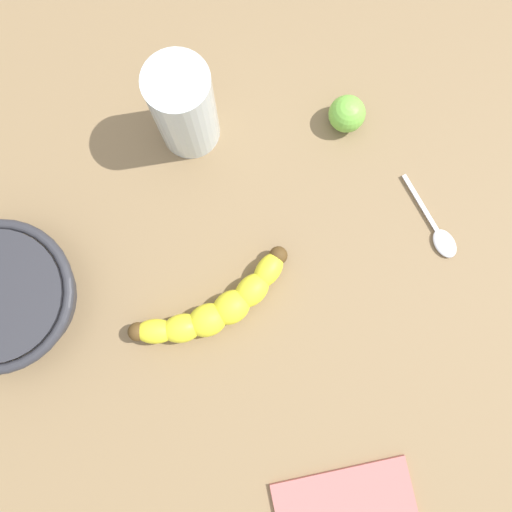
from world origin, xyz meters
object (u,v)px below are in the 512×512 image
object	(u,v)px
banana	(216,308)
lime_fruit	(347,114)
ceramic_bowl	(3,296)
teaspoon	(442,238)
smoothie_glass	(185,110)

from	to	relation	value
banana	lime_fruit	world-z (taller)	lime_fruit
ceramic_bowl	lime_fruit	xyz separation A→B (cm)	(28.54, 33.85, -0.73)
lime_fruit	teaspoon	xyz separation A→B (cm)	(15.45, -9.77, -1.78)
banana	ceramic_bowl	size ratio (longest dim) A/B	0.95
banana	lime_fruit	bearing A→B (deg)	27.76
teaspoon	smoothie_glass	bearing A→B (deg)	-142.44
smoothie_glass	lime_fruit	world-z (taller)	smoothie_glass
ceramic_bowl	banana	bearing A→B (deg)	17.76
ceramic_bowl	teaspoon	size ratio (longest dim) A/B	1.80
lime_fruit	teaspoon	size ratio (longest dim) A/B	0.47
smoothie_glass	ceramic_bowl	size ratio (longest dim) A/B	0.76
banana	smoothie_glass	size ratio (longest dim) A/B	1.25
ceramic_bowl	smoothie_glass	bearing A→B (deg)	66.11
smoothie_glass	teaspoon	distance (cm)	32.97
ceramic_bowl	lime_fruit	bearing A→B (deg)	49.87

